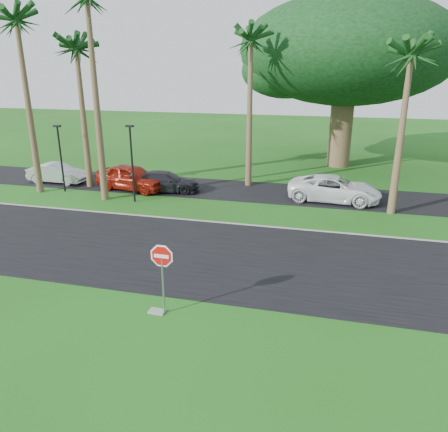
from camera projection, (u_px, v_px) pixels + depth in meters
name	position (u px, v px, depth m)	size (l,w,h in m)	color
ground	(181.00, 273.00, 17.57)	(120.00, 120.00, 0.00)	#1D4B12
road	(196.00, 253.00, 19.40)	(120.00, 8.00, 0.02)	black
parking_strip	(244.00, 191.00, 29.02)	(120.00, 5.00, 0.02)	black
curb	(219.00, 222.00, 23.11)	(120.00, 0.12, 0.06)	gray
stop_sign_near	(162.00, 265.00, 14.13)	(1.05, 0.07, 2.62)	gray
palm_left_far	(17.00, 25.00, 25.53)	(5.00, 5.00, 11.50)	brown
palm_left_mid	(77.00, 52.00, 27.26)	(5.00, 5.00, 10.00)	brown
palm_left_near	(87.00, 3.00, 23.60)	(5.00, 5.00, 12.50)	brown
palm_center	(251.00, 44.00, 27.41)	(5.00, 5.00, 10.50)	brown
palm_right_near	(411.00, 59.00, 21.97)	(5.00, 5.00, 9.50)	brown
canopy_tree	(347.00, 51.00, 33.41)	(16.50, 16.50, 13.12)	brown
streetlight_left	(60.00, 154.00, 28.14)	(0.45, 0.25, 4.34)	black
streetlight_right	(132.00, 159.00, 25.89)	(0.45, 0.25, 4.64)	black
car_silver	(57.00, 173.00, 30.81)	(1.45, 4.15, 1.37)	silver
car_red	(132.00, 178.00, 29.02)	(1.99, 4.95, 1.69)	maroon
car_dark	(165.00, 182.00, 28.70)	(1.83, 4.51, 1.31)	black
car_minivan	(334.00, 189.00, 26.59)	(2.55, 5.54, 1.54)	white
utility_slab	(157.00, 311.00, 14.74)	(0.55, 0.35, 0.06)	gray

